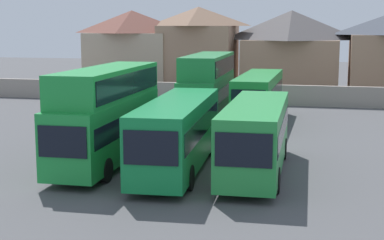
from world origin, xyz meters
The scene contains 10 objects.
ground centered at (0.00, 18.00, 0.00)m, with size 140.00×140.00×0.00m, color #4C4C4F.
depot_boundary_wall centered at (0.00, 24.27, 0.90)m, with size 56.00×0.50×1.80m, color gray.
bus_1 centered at (-3.74, 0.33, 2.74)m, with size 2.70×10.64×4.86m.
bus_2 centered at (0.03, -0.08, 1.95)m, with size 3.16×11.28×3.41m.
bus_3 centered at (3.76, 0.16, 1.91)m, with size 2.83×10.50×3.35m.
bus_4 centered at (-1.51, 14.54, 2.73)m, with size 2.95×10.76×4.85m.
bus_5 centered at (2.20, 14.64, 1.98)m, with size 2.58×11.20×3.47m.
house_terrace_left centered at (-12.96, 31.22, 4.31)m, with size 8.98×6.95×8.45m.
house_terrace_centre centered at (-5.93, 31.37, 4.46)m, with size 7.63×6.89×8.78m.
house_terrace_right centered at (3.32, 32.29, 4.29)m, with size 9.75×7.66×8.39m.
Camera 1 is at (6.93, -26.76, 6.96)m, focal length 54.49 mm.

